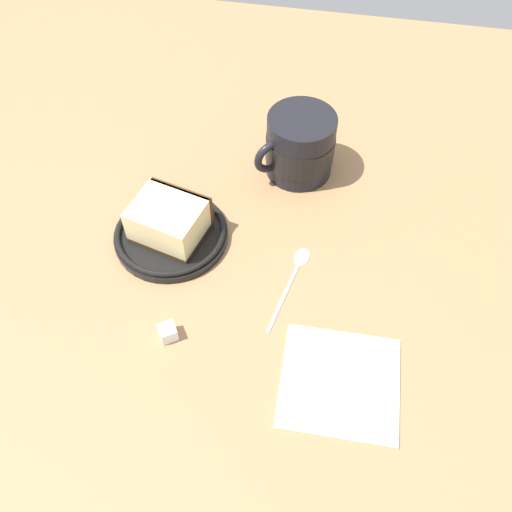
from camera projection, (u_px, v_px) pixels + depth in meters
ground_plane at (241, 253)px, 74.99cm from camera, size 122.95×122.95×2.52cm
small_plate at (170, 236)px, 74.13cm from camera, size 15.50×15.50×1.74cm
cake_slice at (169, 221)px, 72.01cm from camera, size 10.74×10.00×5.20cm
tea_mug at (300, 146)px, 78.97cm from camera, size 11.17×10.37×9.73cm
teaspoon at (296, 270)px, 71.41cm from camera, size 4.12×13.87×0.80cm
folded_napkin at (340, 382)px, 62.23cm from camera, size 13.70×13.22×0.60cm
sugar_cube at (168, 332)px, 65.21cm from camera, size 2.73×2.73×1.97cm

